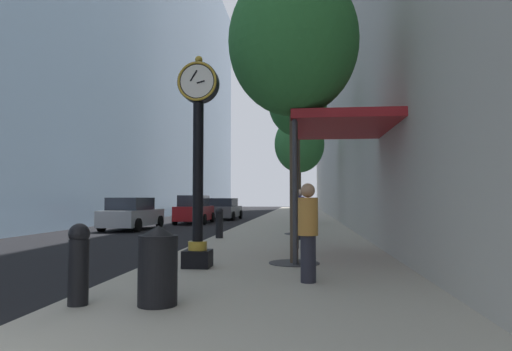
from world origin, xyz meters
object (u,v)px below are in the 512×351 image
Objects in this scene: street_tree_mid_far at (299,144)px; car_grey_mid at (224,209)px; street_tree_mid_near at (298,104)px; car_red_near at (194,210)px; street_tree_near at (293,43)px; bollard_nearest at (79,262)px; bollard_third at (197,228)px; pedestrian_walking at (299,213)px; bollard_fourth at (219,222)px; car_silver_far at (132,214)px; trash_bin at (158,264)px; street_clock at (198,150)px; pedestrian_by_clock at (308,230)px.

street_tree_mid_far reaches higher than car_grey_mid.
street_tree_mid_near is 1.50× the size of car_red_near.
bollard_nearest is at bearing -123.79° from street_tree_near.
bollard_third is 4.22m from pedestrian_walking.
car_silver_far is (-5.42, 5.66, 0.07)m from bollard_fourth.
car_silver_far is at bearing 133.75° from bollard_fourth.
bollard_nearest is 13.37m from street_tree_mid_near.
car_grey_mid is (-3.80, 26.71, 0.08)m from trash_bin.
street_clock reaches higher than bollard_fourth.
street_tree_mid_far is 7.59m from car_red_near.
bollard_fourth is 16.89m from car_grey_mid.
pedestrian_by_clock is at bearing 32.49° from bollard_nearest.
street_tree_near is 8.11m from street_tree_mid_near.
car_silver_far is at bearing 112.38° from trash_bin.
bollard_nearest is 0.65× the size of pedestrian_by_clock.
pedestrian_by_clock is at bearing -57.68° from bollard_third.
bollard_fourth is at bearing 110.40° from pedestrian_by_clock.
pedestrian_walking is at bearing -89.60° from street_tree_mid_far.
street_tree_mid_near is 6.26× the size of trash_bin.
trash_bin is (0.24, -3.27, -1.87)m from street_clock.
street_tree_mid_far is 20.70m from trash_bin.
street_tree_near reaches higher than car_red_near.
pedestrian_walking is (0.07, -2.38, -4.28)m from street_tree_mid_near.
street_clock is at bearing -107.39° from pedestrian_walking.
street_tree_mid_far reaches higher than car_silver_far.
car_grey_mid is at bearing 97.82° from bollard_third.
bollard_fourth is at bearing -105.18° from street_tree_mid_far.
street_tree_mid_far is at bearing 82.25° from bollard_nearest.
car_silver_far is at bearing 121.42° from pedestrian_by_clock.
bollard_third is at bearing 103.44° from street_clock.
car_grey_mid reaches higher than bollard_nearest.
street_tree_mid_far is at bearing 90.00° from street_tree_near.
street_tree_near is 3.93× the size of pedestrian_by_clock.
bollard_nearest is 1.03× the size of trash_bin.
car_silver_far is (-2.66, -11.01, 0.01)m from car_grey_mid.
street_tree_mid_near is at bearing 77.26° from bollard_nearest.
street_tree_near is at bearing -90.00° from street_tree_mid_far.
trash_bin is at bearing -81.05° from bollard_third.
street_tree_mid_near is 4.90m from pedestrian_walking.
trash_bin is 21.93m from car_red_near.
bollard_nearest is 1.00× the size of bollard_fourth.
street_clock is at bearing -158.65° from street_tree_near.
bollard_fourth is 1.03× the size of trash_bin.
street_tree_mid_far is (2.77, 20.34, 3.96)m from bollard_nearest.
street_tree_mid_far reaches higher than bollard_nearest.
street_tree_mid_near reaches higher than street_tree_near.
street_clock is 14.01m from car_silver_far.
bollard_nearest is 3.63m from pedestrian_by_clock.
street_tree_mid_far is at bearing 90.40° from pedestrian_walking.
bollard_third is at bearing 98.95° from trash_bin.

